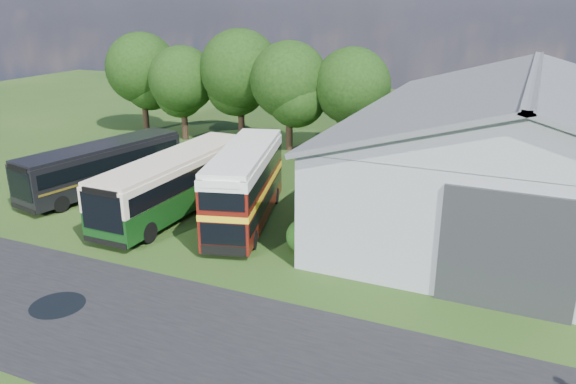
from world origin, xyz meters
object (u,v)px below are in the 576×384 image
at_px(bus_maroon_double, 245,187).
at_px(bus_dark_single, 103,166).
at_px(storage_shed, 526,143).
at_px(bus_green_single, 176,182).

height_order(bus_maroon_double, bus_dark_single, bus_maroon_double).
relative_size(storage_shed, bus_maroon_double, 2.43).
xyz_separation_m(storage_shed, bus_green_single, (-18.20, -7.96, -2.36)).
bearing_deg(bus_maroon_double, storage_shed, 14.37).
bearing_deg(bus_dark_single, storage_shed, 26.71).
height_order(bus_green_single, bus_maroon_double, bus_maroon_double).
height_order(bus_green_single, bus_dark_single, bus_green_single).
xyz_separation_m(bus_maroon_double, bus_dark_single, (-11.00, 1.17, -0.48)).
bearing_deg(bus_green_single, bus_dark_single, 169.66).
relative_size(bus_green_single, bus_maroon_double, 1.21).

